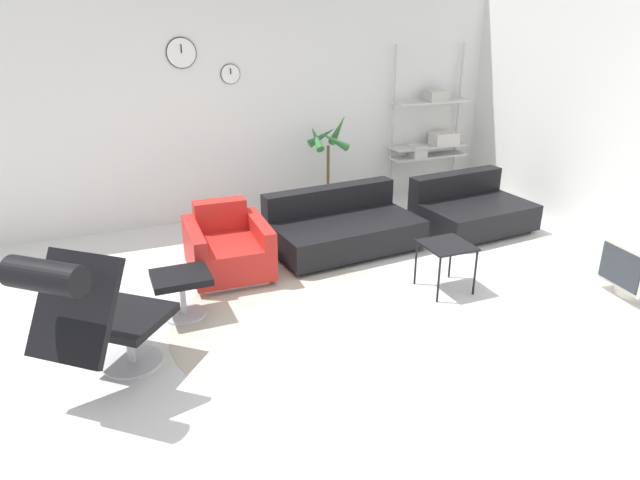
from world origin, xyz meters
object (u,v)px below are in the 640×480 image
Objects in this scene: potted_plant at (328,169)px; shelf_unit at (432,131)px; couch_low at (342,229)px; couch_second at (471,211)px; armchair_red at (228,250)px; side_table at (447,249)px; lounge_chair at (89,307)px; ottoman at (182,285)px.

shelf_unit is at bearing 8.10° from potted_plant.
couch_low is 1.23× the size of couch_second.
shelf_unit is (3.21, 1.45, 0.65)m from armchair_red.
side_table is at bearing 150.11° from armchair_red.
armchair_red reaches higher than side_table.
shelf_unit reaches higher than lounge_chair.
couch_low is 1.65m from couch_second.
lounge_chair is at bearing 16.06° from couch_second.
shelf_unit is at bearing 60.64° from side_table.
potted_plant is (0.28, 1.05, 0.38)m from couch_low.
couch_second is at bearing 12.85° from ottoman.
couch_low is 2.39m from shelf_unit.
ottoman is at bearing 90.00° from lounge_chair.
armchair_red is 3.58m from shelf_unit.
lounge_chair is at bearing 51.76° from armchair_red.
couch_second is 2.90× the size of side_table.
ottoman is at bearing 19.25° from couch_low.
side_table reaches higher than ottoman.
ottoman is (0.70, 0.83, -0.36)m from lounge_chair.
lounge_chair is at bearing -130.38° from ottoman.
armchair_red is at bearing 50.41° from ottoman.
potted_plant is at bearing -109.77° from couch_low.
armchair_red is 1.87× the size of side_table.
armchair_red is 0.65× the size of couch_second.
armchair_red is (0.56, 0.68, -0.04)m from ottoman.
couch_second is at bearing -100.96° from shelf_unit.
lounge_chair is 2.33× the size of ottoman.
potted_plant is (-0.20, 2.31, 0.19)m from side_table.
shelf_unit is at bearing 73.77° from lounge_chair.
lounge_chair is at bearing -172.44° from side_table.
armchair_red reaches higher than couch_low.
couch_low is (1.87, 0.84, -0.07)m from ottoman.
ottoman is at bearing -150.63° from shelf_unit.
armchair_red reaches higher than ottoman.
couch_low is 0.81× the size of shelf_unit.
couch_second is (1.65, -0.04, 0.00)m from couch_low.
potted_plant is (1.58, 1.21, 0.34)m from armchair_red.
lounge_chair is 0.84× the size of couch_second.
lounge_chair reaches higher than armchair_red.
lounge_chair reaches higher than couch_second.
side_table is at bearing 105.39° from couch_low.
armchair_red is at bearing -142.52° from potted_plant.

